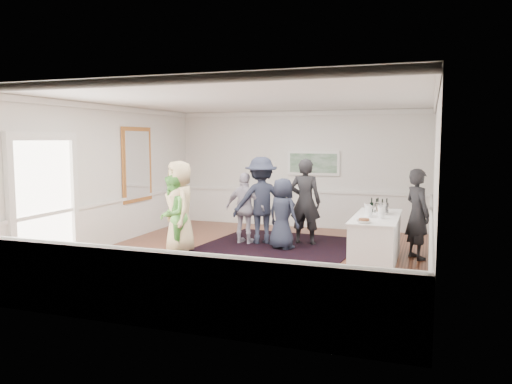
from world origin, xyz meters
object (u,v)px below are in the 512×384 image
(serving_table, at_px, (376,239))
(guest_dark_a, at_px, (261,201))
(guest_navy, at_px, (283,214))
(ice_bucket, at_px, (382,209))
(guest_green, at_px, (173,215))
(guest_tan, at_px, (180,207))
(guest_lilac, at_px, (245,208))
(guest_dark_b, at_px, (305,202))
(bartender, at_px, (417,214))
(nut_bowl, at_px, (364,221))

(serving_table, xyz_separation_m, guest_dark_a, (-2.71, 0.91, 0.55))
(guest_navy, xyz_separation_m, ice_bucket, (2.15, -0.27, 0.25))
(serving_table, relative_size, guest_dark_a, 1.13)
(guest_green, relative_size, ice_bucket, 6.49)
(guest_tan, distance_m, guest_navy, 2.25)
(guest_dark_a, xyz_separation_m, ice_bucket, (2.78, -0.67, 0.03))
(guest_lilac, bearing_deg, serving_table, 170.69)
(serving_table, relative_size, guest_green, 1.35)
(guest_dark_b, bearing_deg, bartender, 168.15)
(guest_green, xyz_separation_m, nut_bowl, (3.99, -0.20, 0.12))
(serving_table, relative_size, guest_navy, 1.45)
(bartender, bearing_deg, guest_tan, 68.59)
(serving_table, distance_m, guest_dark_b, 2.15)
(guest_green, distance_m, guest_dark_b, 3.06)
(guest_green, height_order, nut_bowl, guest_green)
(guest_dark_a, bearing_deg, bartender, 143.50)
(bartender, height_order, ice_bucket, bartender)
(nut_bowl, bearing_deg, ice_bucket, 80.28)
(bartender, bearing_deg, guest_dark_b, 41.87)
(ice_bucket, bearing_deg, guest_green, -166.95)
(guest_lilac, distance_m, guest_navy, 1.01)
(guest_green, bearing_deg, serving_table, 89.14)
(guest_green, distance_m, nut_bowl, 4.00)
(guest_dark_b, bearing_deg, nut_bowl, 129.09)
(guest_tan, bearing_deg, guest_dark_a, 94.52)
(guest_dark_a, distance_m, nut_bowl, 3.17)
(guest_green, bearing_deg, nut_bowl, 76.18)
(guest_tan, height_order, ice_bucket, guest_tan)
(guest_green, xyz_separation_m, guest_dark_a, (1.41, 1.64, 0.17))
(guest_dark_a, relative_size, nut_bowl, 7.68)
(serving_table, height_order, guest_tan, guest_tan)
(bartender, bearing_deg, serving_table, 92.42)
(guest_dark_b, bearing_deg, guest_navy, 64.02)
(guest_dark_b, xyz_separation_m, ice_bucket, (1.80, -0.93, 0.04))
(bartender, relative_size, guest_dark_b, 0.92)
(guest_lilac, distance_m, guest_dark_b, 1.39)
(serving_table, relative_size, nut_bowl, 8.66)
(bartender, relative_size, guest_lilac, 1.11)
(guest_lilac, height_order, guest_dark_a, guest_dark_a)
(guest_dark_b, xyz_separation_m, nut_bowl, (1.60, -2.10, -0.04))
(ice_bucket, bearing_deg, nut_bowl, -99.72)
(ice_bucket, bearing_deg, guest_tan, -169.21)
(guest_lilac, xyz_separation_m, guest_navy, (0.98, -0.26, -0.04))
(guest_green, bearing_deg, guest_tan, 148.32)
(serving_table, xyz_separation_m, guest_green, (-4.12, -0.73, 0.38))
(nut_bowl, bearing_deg, guest_green, 177.11)
(guest_tan, xyz_separation_m, guest_dark_a, (1.34, 1.45, 0.02))
(guest_dark_b, relative_size, ice_bucket, 7.66)
(bartender, height_order, guest_green, bartender)
(guest_navy, bearing_deg, guest_dark_a, -7.55)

